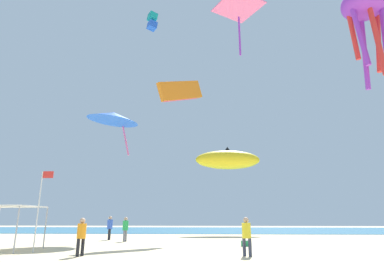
{
  "coord_description": "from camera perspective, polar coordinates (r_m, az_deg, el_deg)",
  "views": [
    {
      "loc": [
        2.15,
        -15.32,
        1.62
      ],
      "look_at": [
        0.71,
        11.05,
        8.8
      ],
      "focal_mm": 29.81,
      "sensor_mm": 36.0,
      "label": 1
    }
  ],
  "objects": [
    {
      "name": "ground",
      "position": [
        15.56,
        -5.17,
        -21.31
      ],
      "size": [
        110.0,
        110.0,
        0.1
      ],
      "primitive_type": "cube",
      "color": "beige"
    },
    {
      "name": "ocean_strip",
      "position": [
        46.86,
        0.52,
        -17.18
      ],
      "size": [
        110.0,
        24.77,
        0.03
      ],
      "primitive_type": "cube",
      "color": "teal",
      "rests_on": "ground"
    },
    {
      "name": "canopy_tent",
      "position": [
        19.89,
        -29.93,
        -11.77
      ],
      "size": [
        2.89,
        2.84,
        2.25
      ],
      "color": "#B2B2B7",
      "rests_on": "ground"
    },
    {
      "name": "person_near_tent",
      "position": [
        15.64,
        -19.17,
        -16.86
      ],
      "size": [
        0.39,
        0.41,
        1.62
      ],
      "rotation": [
        0.0,
        0.0,
        4.34
      ],
      "color": "black",
      "rests_on": "ground"
    },
    {
      "name": "person_leftmost",
      "position": [
        24.26,
        -11.83,
        -16.4
      ],
      "size": [
        0.4,
        0.45,
        1.69
      ],
      "rotation": [
        0.0,
        0.0,
        1.41
      ],
      "color": "slate",
      "rests_on": "ground"
    },
    {
      "name": "person_central",
      "position": [
        15.04,
        9.73,
        -17.47
      ],
      "size": [
        0.39,
        0.39,
        1.66
      ],
      "rotation": [
        0.0,
        0.0,
        2.48
      ],
      "color": "#33384C",
      "rests_on": "ground"
    },
    {
      "name": "person_rightmost",
      "position": [
        26.37,
        -14.49,
        -16.03
      ],
      "size": [
        0.42,
        0.47,
        1.76
      ],
      "rotation": [
        0.0,
        0.0,
        4.85
      ],
      "color": "black",
      "rests_on": "ground"
    },
    {
      "name": "banner_flag",
      "position": [
        18.12,
        -25.51,
        -11.44
      ],
      "size": [
        0.61,
        0.06,
        3.95
      ],
      "color": "silver",
      "rests_on": "ground"
    },
    {
      "name": "cooler_box",
      "position": [
        20.32,
        9.62,
        -19.09
      ],
      "size": [
        0.57,
        0.37,
        0.35
      ],
      "color": "#1E8C4C",
      "rests_on": "ground"
    },
    {
      "name": "kite_delta_blue",
      "position": [
        26.87,
        -13.89,
        2.55
      ],
      "size": [
        5.38,
        5.34,
        3.54
      ],
      "rotation": [
        0.0,
        0.0,
        4.36
      ],
      "color": "blue"
    },
    {
      "name": "kite_octopus_purple",
      "position": [
        24.93,
        28.47,
        18.79
      ],
      "size": [
        3.84,
        3.84,
        6.6
      ],
      "rotation": [
        0.0,
        0.0,
        5.73
      ],
      "color": "purple"
    },
    {
      "name": "kite_box_teal",
      "position": [
        39.85,
        -7.13,
        18.97
      ],
      "size": [
        1.4,
        1.37,
        2.11
      ],
      "rotation": [
        0.0,
        0.0,
        5.31
      ],
      "color": "teal"
    },
    {
      "name": "kite_parafoil_orange",
      "position": [
        29.18,
        -2.02,
        7.25
      ],
      "size": [
        3.85,
        4.64,
        3.44
      ],
      "rotation": [
        0.0,
        0.0,
        4.05
      ],
      "color": "orange"
    },
    {
      "name": "kite_inflatable_yellow",
      "position": [
        36.09,
        6.41,
        -5.03
      ],
      "size": [
        7.4,
        2.87,
        2.64
      ],
      "rotation": [
        0.0,
        0.0,
        0.09
      ],
      "color": "yellow"
    },
    {
      "name": "kite_diamond_pink",
      "position": [
        23.11,
        8.3,
        20.82
      ],
      "size": [
        3.69,
        3.69,
        3.67
      ],
      "rotation": [
        0.0,
        0.0,
        2.14
      ],
      "color": "pink"
    }
  ]
}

